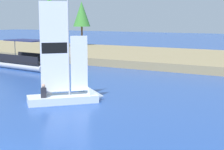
{
  "coord_description": "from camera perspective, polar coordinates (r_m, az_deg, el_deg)",
  "views": [
    {
      "loc": [
        9.53,
        -6.53,
        4.51
      ],
      "look_at": [
        -1.27,
        11.4,
        1.2
      ],
      "focal_mm": 57.85,
      "sensor_mm": 36.0,
      "label": 1
    }
  ],
  "objects": [
    {
      "name": "shore_bank",
      "position": [
        37.41,
        16.13,
        2.27
      ],
      "size": [
        80.0,
        15.34,
        0.73
      ],
      "primitive_type": "cube",
      "color": "#897A56",
      "rests_on": "ground"
    },
    {
      "name": "shoreline_tree_left",
      "position": [
        48.28,
        -9.95,
        9.95
      ],
      "size": [
        2.48,
        2.48,
        6.6
      ],
      "color": "brown",
      "rests_on": "shore_bank"
    },
    {
      "name": "shoreline_tree_midleft",
      "position": [
        47.83,
        -9.6,
        9.75
      ],
      "size": [
        2.46,
        2.46,
        6.22
      ],
      "color": "brown",
      "rests_on": "shore_bank"
    },
    {
      "name": "shoreline_tree_centre",
      "position": [
        50.93,
        -4.82,
        9.57
      ],
      "size": [
        2.37,
        2.37,
        6.08
      ],
      "color": "brown",
      "rests_on": "shore_bank"
    },
    {
      "name": "wooden_dock",
      "position": [
        35.37,
        -11.04,
        1.79
      ],
      "size": [
        1.41,
        5.52,
        0.36
      ],
      "primitive_type": "cube",
      "color": "brown",
      "rests_on": "ground"
    },
    {
      "name": "sailboat",
      "position": [
        19.71,
        -5.96,
        -2.93
      ],
      "size": [
        3.74,
        3.95,
        6.22
      ],
      "rotation": [
        0.0,
        0.0,
        0.84
      ],
      "color": "silver",
      "rests_on": "ground"
    },
    {
      "name": "pontoon_boat",
      "position": [
        33.36,
        -13.18,
        2.12
      ],
      "size": [
        5.94,
        2.96,
        2.59
      ],
      "rotation": [
        0.0,
        0.0,
        -0.1
      ],
      "color": "#B2B2B7",
      "rests_on": "ground"
    }
  ]
}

